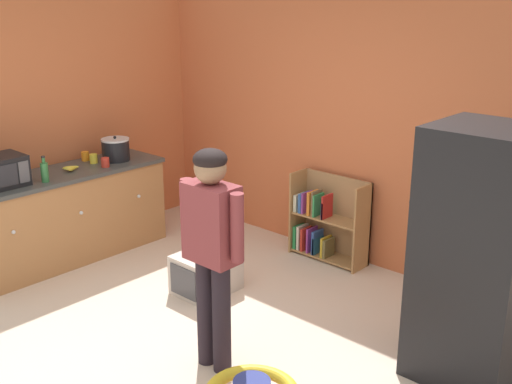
% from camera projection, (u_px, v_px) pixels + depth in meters
% --- Properties ---
extents(ground_plane, '(12.00, 12.00, 0.00)m').
position_uv_depth(ground_plane, '(186.00, 352.00, 4.73)').
color(ground_plane, beige).
rests_on(ground_plane, ground).
extents(back_wall, '(5.20, 0.06, 2.70)m').
position_uv_depth(back_wall, '(367.00, 128.00, 5.96)').
color(back_wall, '#CA673D').
rests_on(back_wall, ground).
extents(left_side_wall, '(0.06, 2.99, 2.70)m').
position_uv_depth(left_side_wall, '(72.00, 115.00, 6.58)').
color(left_side_wall, '#CD6B3F').
rests_on(left_side_wall, ground).
extents(kitchen_counter, '(0.65, 2.09, 0.90)m').
position_uv_depth(kitchen_counter, '(64.00, 216.00, 6.26)').
color(kitchen_counter, '#AC7444').
rests_on(kitchen_counter, ground).
extents(refrigerator, '(0.73, 0.68, 1.78)m').
position_uv_depth(refrigerator, '(478.00, 257.00, 4.20)').
color(refrigerator, black).
rests_on(refrigerator, ground).
extents(bookshelf, '(0.80, 0.28, 0.85)m').
position_uv_depth(bookshelf, '(325.00, 223.00, 6.32)').
color(bookshelf, '#AA7D4B').
rests_on(bookshelf, ground).
extents(standing_person, '(0.57, 0.23, 1.61)m').
position_uv_depth(standing_person, '(212.00, 239.00, 4.26)').
color(standing_person, black).
rests_on(standing_person, ground).
extents(pet_carrier, '(0.42, 0.55, 0.36)m').
position_uv_depth(pet_carrier, '(206.00, 272.00, 5.64)').
color(pet_carrier, beige).
rests_on(pet_carrier, ground).
extents(crock_pot, '(0.29, 0.29, 0.26)m').
position_uv_depth(crock_pot, '(116.00, 149.00, 6.53)').
color(crock_pot, black).
rests_on(crock_pot, kitchen_counter).
extents(banana_bunch, '(0.15, 0.16, 0.04)m').
position_uv_depth(banana_bunch, '(72.00, 168.00, 6.17)').
color(banana_bunch, gold).
rests_on(banana_bunch, kitchen_counter).
extents(green_glass_bottle, '(0.07, 0.07, 0.25)m').
position_uv_depth(green_glass_bottle, '(45.00, 171.00, 5.79)').
color(green_glass_bottle, '#33753D').
rests_on(green_glass_bottle, kitchen_counter).
extents(red_cup, '(0.08, 0.08, 0.09)m').
position_uv_depth(red_cup, '(105.00, 162.00, 6.30)').
color(red_cup, red).
rests_on(red_cup, kitchen_counter).
extents(yellow_cup, '(0.08, 0.08, 0.09)m').
position_uv_depth(yellow_cup, '(94.00, 159.00, 6.44)').
color(yellow_cup, yellow).
rests_on(yellow_cup, kitchen_counter).
extents(orange_cup, '(0.08, 0.08, 0.09)m').
position_uv_depth(orange_cup, '(85.00, 156.00, 6.53)').
color(orange_cup, orange).
rests_on(orange_cup, kitchen_counter).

